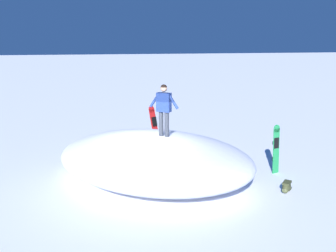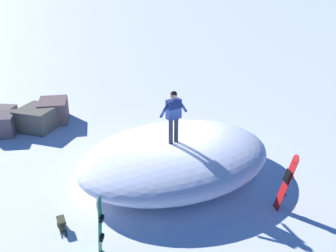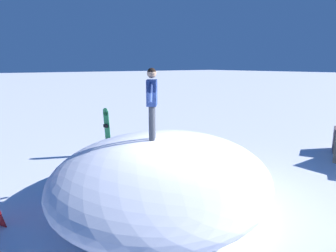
{
  "view_description": "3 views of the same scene",
  "coord_description": "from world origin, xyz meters",
  "px_view_note": "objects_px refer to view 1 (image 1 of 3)",
  "views": [
    {
      "loc": [
        -9.73,
        1.73,
        4.29
      ],
      "look_at": [
        -0.23,
        -0.78,
        1.84
      ],
      "focal_mm": 35.89,
      "sensor_mm": 36.0,
      "label": 1
    },
    {
      "loc": [
        3.32,
        -10.62,
        6.39
      ],
      "look_at": [
        0.07,
        -0.57,
        1.81
      ],
      "focal_mm": 39.54,
      "sensor_mm": 36.0,
      "label": 2
    },
    {
      "loc": [
        4.3,
        5.09,
        3.12
      ],
      "look_at": [
        -0.15,
        -0.77,
        1.64
      ],
      "focal_mm": 33.05,
      "sensor_mm": 36.0,
      "label": 3
    }
  ],
  "objects_px": {
    "snowboarder_standing": "(164,106)",
    "snowboard_secondary_upright": "(276,148)",
    "snowboard_primary_upright": "(154,125)",
    "backpack_near": "(286,187)"
  },
  "relations": [
    {
      "from": "snowboarder_standing",
      "to": "snowboard_primary_upright",
      "type": "xyz_separation_m",
      "value": [
        3.44,
        -0.44,
        -1.48
      ]
    },
    {
      "from": "snowboard_primary_upright",
      "to": "backpack_near",
      "type": "relative_size",
      "value": 2.97
    },
    {
      "from": "snowboard_primary_upright",
      "to": "snowboard_secondary_upright",
      "type": "xyz_separation_m",
      "value": [
        -4.07,
        -3.26,
        -0.02
      ]
    },
    {
      "from": "backpack_near",
      "to": "snowboarder_standing",
      "type": "bearing_deg",
      "value": 56.77
    },
    {
      "from": "snowboarder_standing",
      "to": "snowboard_primary_upright",
      "type": "distance_m",
      "value": 3.77
    },
    {
      "from": "snowboard_primary_upright",
      "to": "snowboard_secondary_upright",
      "type": "relative_size",
      "value": 1.02
    },
    {
      "from": "snowboard_primary_upright",
      "to": "snowboard_secondary_upright",
      "type": "height_order",
      "value": "snowboard_primary_upright"
    },
    {
      "from": "snowboarder_standing",
      "to": "snowboard_secondary_upright",
      "type": "xyz_separation_m",
      "value": [
        -0.63,
        -3.7,
        -1.5
      ]
    },
    {
      "from": "snowboarder_standing",
      "to": "backpack_near",
      "type": "distance_m",
      "value": 4.41
    },
    {
      "from": "snowboard_secondary_upright",
      "to": "backpack_near",
      "type": "distance_m",
      "value": 1.7
    }
  ]
}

